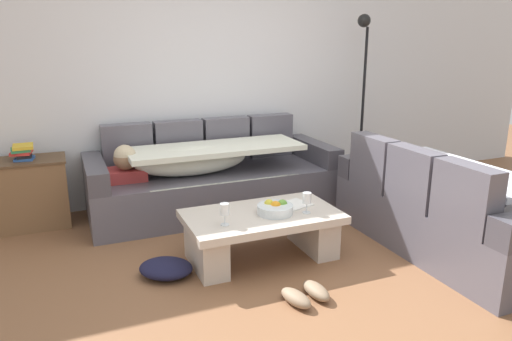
{
  "coord_description": "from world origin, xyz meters",
  "views": [
    {
      "loc": [
        -1.54,
        -2.78,
        1.69
      ],
      "look_at": [
        0.04,
        1.0,
        0.55
      ],
      "focal_mm": 33.27,
      "sensor_mm": 36.0,
      "label": 1
    }
  ],
  "objects": [
    {
      "name": "ground_plane",
      "position": [
        0.0,
        0.0,
        0.0
      ],
      "size": [
        14.0,
        14.0,
        0.0
      ],
      "primitive_type": "plane",
      "color": "brown"
    },
    {
      "name": "back_wall",
      "position": [
        0.0,
        2.15,
        1.35
      ],
      "size": [
        9.0,
        0.1,
        2.7
      ],
      "primitive_type": "cube",
      "color": "silver",
      "rests_on": "ground_plane"
    },
    {
      "name": "couch_along_wall",
      "position": [
        -0.21,
        1.63,
        0.33
      ],
      "size": [
        2.45,
        0.92,
        0.88
      ],
      "color": "#585560",
      "rests_on": "ground_plane"
    },
    {
      "name": "couch_near_window",
      "position": [
        1.32,
        0.02,
        0.34
      ],
      "size": [
        0.92,
        1.92,
        0.88
      ],
      "rotation": [
        0.0,
        0.0,
        1.57
      ],
      "color": "#585560",
      "rests_on": "ground_plane"
    },
    {
      "name": "coffee_table",
      "position": [
        -0.16,
        0.41,
        0.24
      ],
      "size": [
        1.2,
        0.68,
        0.38
      ],
      "color": "beige",
      "rests_on": "ground_plane"
    },
    {
      "name": "fruit_bowl",
      "position": [
        -0.07,
        0.36,
        0.42
      ],
      "size": [
        0.28,
        0.28,
        0.1
      ],
      "color": "silver",
      "rests_on": "coffee_table"
    },
    {
      "name": "wine_glass_near_left",
      "position": [
        -0.51,
        0.28,
        0.5
      ],
      "size": [
        0.07,
        0.07,
        0.17
      ],
      "color": "silver",
      "rests_on": "coffee_table"
    },
    {
      "name": "wine_glass_near_right",
      "position": [
        0.16,
        0.27,
        0.5
      ],
      "size": [
        0.07,
        0.07,
        0.17
      ],
      "color": "silver",
      "rests_on": "coffee_table"
    },
    {
      "name": "open_magazine",
      "position": [
        0.14,
        0.46,
        0.39
      ],
      "size": [
        0.33,
        0.28,
        0.01
      ],
      "primitive_type": "cube",
      "rotation": [
        0.0,
        0.0,
        0.29
      ],
      "color": "white",
      "rests_on": "coffee_table"
    },
    {
      "name": "side_cabinet",
      "position": [
        -1.89,
        1.85,
        0.32
      ],
      "size": [
        0.72,
        0.44,
        0.64
      ],
      "color": "brown",
      "rests_on": "ground_plane"
    },
    {
      "name": "book_stack_on_cabinet",
      "position": [
        -1.88,
        1.85,
        0.71
      ],
      "size": [
        0.2,
        0.23,
        0.13
      ],
      "color": "#2D569E",
      "rests_on": "side_cabinet"
    },
    {
      "name": "floor_lamp",
      "position": [
        1.65,
        1.74,
        1.12
      ],
      "size": [
        0.33,
        0.31,
        1.95
      ],
      "color": "black",
      "rests_on": "ground_plane"
    },
    {
      "name": "pair_of_shoes",
      "position": [
        -0.14,
        -0.3,
        0.04
      ],
      "size": [
        0.33,
        0.31,
        0.09
      ],
      "color": "#8C7259",
      "rests_on": "ground_plane"
    },
    {
      "name": "crumpled_garment",
      "position": [
        -0.93,
        0.4,
        0.06
      ],
      "size": [
        0.51,
        0.49,
        0.12
      ],
      "primitive_type": "ellipsoid",
      "rotation": [
        0.0,
        0.0,
        2.53
      ],
      "color": "#191933",
      "rests_on": "ground_plane"
    }
  ]
}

